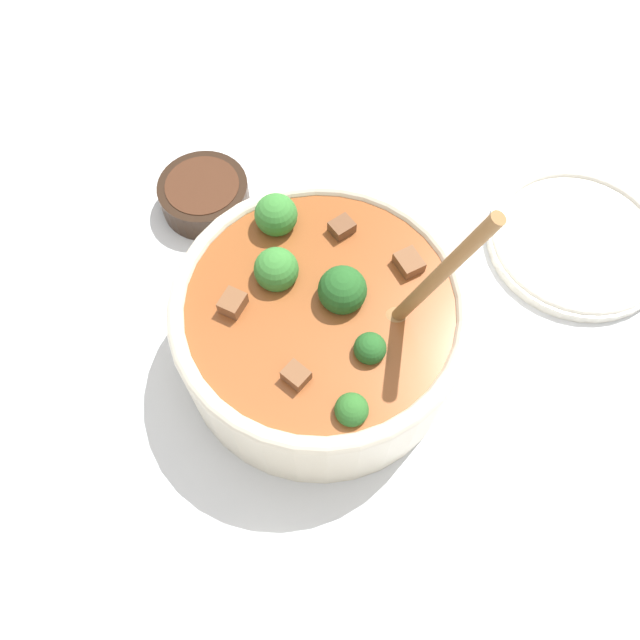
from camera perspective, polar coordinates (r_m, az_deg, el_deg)
ground_plane at (r=0.65m, az=0.00°, el=-2.78°), size 4.00×4.00×0.00m
stew_bowl at (r=0.59m, az=0.01°, el=-0.28°), size 0.27×0.27×0.25m
condiment_bowl at (r=0.74m, az=-10.54°, el=11.25°), size 0.10×0.10×0.04m
empty_plate at (r=0.76m, az=22.51°, el=6.76°), size 0.20×0.20×0.02m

